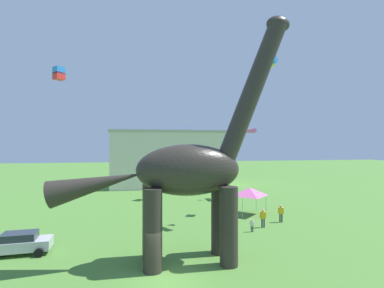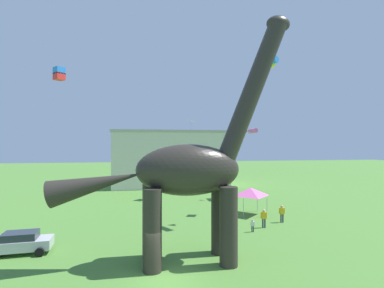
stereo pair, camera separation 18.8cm
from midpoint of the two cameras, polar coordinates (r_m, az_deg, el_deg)
name	(u,v)px [view 1 (the left image)]	position (r m, az deg, el deg)	size (l,w,h in m)	color
ground_plane	(168,282)	(18.70, -5.04, -24.93)	(240.00, 240.00, 0.00)	#4C7F33
dinosaur_sculpture	(187,170)	(19.86, -1.16, -5.02)	(16.27, 3.45, 17.01)	#2D2823
parked_sedan_left	(19,243)	(25.51, -30.54, -16.13)	(4.33, 2.10, 1.55)	#B7B7BC
person_vendor_side	(252,224)	(28.01, 11.31, -14.94)	(0.42, 0.19, 1.13)	#2D3347
person_photographer	(281,212)	(31.87, 16.63, -12.43)	(0.65, 0.29, 1.75)	#2D3347
person_near_flyer	(263,216)	(29.50, 13.38, -13.44)	(0.65, 0.29, 1.75)	#2D3347
festival_canopy_tent	(250,192)	(34.34, 10.91, -9.02)	(3.15, 3.15, 3.00)	#B2B2B7
kite_mid_left	(245,128)	(34.35, 10.03, 3.15)	(1.13, 1.32, 0.40)	green
kite_far_right	(190,121)	(43.26, -0.60, 4.47)	(1.95, 2.01, 1.97)	yellow
kite_near_high	(249,131)	(43.97, 10.91, 2.51)	(2.01, 2.40, 0.70)	pink
kite_drifting	(267,63)	(31.96, 14.10, 14.96)	(2.57, 2.47, 0.73)	#287AE5
kite_mid_center	(59,73)	(21.89, -24.54, 12.29)	(0.82, 0.82, 0.83)	#287AE5
background_building_block	(169,158)	(56.84, -4.59, -2.76)	(21.66, 9.92, 10.50)	beige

